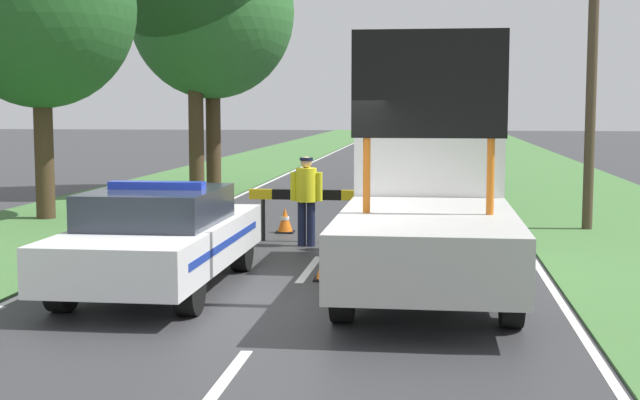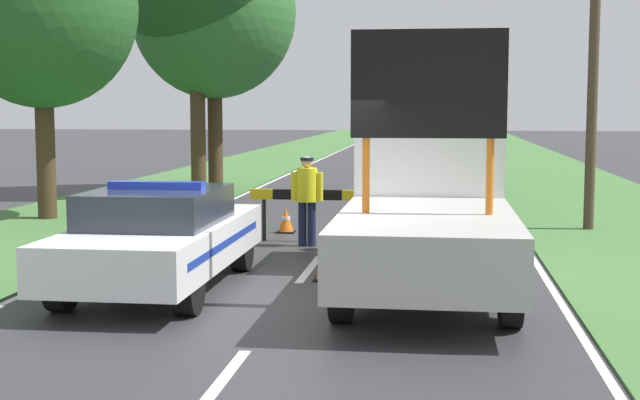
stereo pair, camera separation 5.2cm
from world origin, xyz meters
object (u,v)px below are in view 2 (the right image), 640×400
(pedestrian_civilian, at_px, (373,196))
(traffic_cone_near_truck, at_px, (286,220))
(traffic_cone_near_police, at_px, (196,228))
(queued_car_sedan_black, at_px, (433,176))
(traffic_cone_centre_front, at_px, (327,262))
(police_car, at_px, (160,237))
(road_barrier, at_px, (319,199))
(queued_car_van_white, at_px, (439,143))
(work_truck, at_px, (428,206))
(queued_car_sedan_silver, at_px, (432,151))
(queued_car_hatch_blue, at_px, (437,157))
(roadside_tree_mid_left, at_px, (214,12))
(utility_pole, at_px, (593,66))
(roadside_tree_near_right, at_px, (41,8))
(police_officer, at_px, (307,193))

(pedestrian_civilian, relative_size, traffic_cone_near_truck, 3.32)
(traffic_cone_near_police, xyz_separation_m, queued_car_sedan_black, (4.11, 6.16, 0.49))
(traffic_cone_centre_front, bearing_deg, police_car, -156.99)
(road_barrier, distance_m, traffic_cone_near_police, 2.25)
(queued_car_van_white, bearing_deg, traffic_cone_centre_front, 86.70)
(queued_car_sedan_black, bearing_deg, pedestrian_civilian, 81.55)
(queued_car_van_white, bearing_deg, traffic_cone_near_police, 80.24)
(work_truck, distance_m, queued_car_van_white, 27.93)
(work_truck, bearing_deg, queued_car_sedan_silver, -89.54)
(traffic_cone_near_truck, xyz_separation_m, queued_car_hatch_blue, (2.87, 11.31, 0.60))
(traffic_cone_near_truck, distance_m, roadside_tree_mid_left, 9.78)
(police_car, relative_size, utility_pole, 0.75)
(traffic_cone_near_police, relative_size, queued_car_van_white, 0.13)
(roadside_tree_near_right, bearing_deg, queued_car_van_white, 69.11)
(police_car, distance_m, queued_car_van_white, 29.09)
(queued_car_hatch_blue, height_order, queued_car_sedan_silver, queued_car_hatch_blue)
(roadside_tree_near_right, relative_size, utility_pole, 1.07)
(traffic_cone_centre_front, bearing_deg, queued_car_hatch_blue, 84.58)
(utility_pole, bearing_deg, roadside_tree_mid_left, 143.71)
(traffic_cone_near_truck, bearing_deg, traffic_cone_near_police, -128.50)
(traffic_cone_centre_front, bearing_deg, queued_car_sedan_black, 81.16)
(police_car, bearing_deg, work_truck, 10.78)
(police_officer, relative_size, queued_car_hatch_blue, 0.37)
(police_car, distance_m, road_barrier, 4.68)
(queued_car_hatch_blue, bearing_deg, traffic_cone_centre_front, 84.58)
(pedestrian_civilian, bearing_deg, road_barrier, 123.82)
(work_truck, bearing_deg, queued_car_sedan_black, -89.84)
(queued_car_van_white, bearing_deg, roadside_tree_near_right, 69.11)
(police_car, bearing_deg, roadside_tree_mid_left, 97.27)
(work_truck, bearing_deg, queued_car_van_white, -90.19)
(traffic_cone_centre_front, bearing_deg, work_truck, 0.60)
(road_barrier, height_order, roadside_tree_near_right, roadside_tree_near_right)
(traffic_cone_near_truck, bearing_deg, utility_pole, 10.39)
(police_car, height_order, queued_car_van_white, queued_car_van_white)
(traffic_cone_near_police, height_order, queued_car_sedan_black, queued_car_sedan_black)
(road_barrier, relative_size, queued_car_van_white, 0.54)
(queued_car_hatch_blue, bearing_deg, traffic_cone_near_truck, 75.74)
(police_officer, relative_size, utility_pole, 0.25)
(police_car, distance_m, pedestrian_civilian, 4.39)
(police_officer, distance_m, queued_car_sedan_black, 6.44)
(traffic_cone_near_police, xyz_separation_m, queued_car_hatch_blue, (4.20, 12.99, 0.54))
(queued_car_van_white, bearing_deg, roadside_tree_mid_left, 67.80)
(traffic_cone_near_police, xyz_separation_m, queued_car_van_white, (4.31, 25.04, 0.52))
(queued_car_sedan_black, bearing_deg, police_officer, 70.64)
(police_officer, relative_size, roadside_tree_near_right, 0.24)
(traffic_cone_near_truck, bearing_deg, police_car, -97.83)
(utility_pole, bearing_deg, police_car, -135.19)
(work_truck, xyz_separation_m, traffic_cone_near_truck, (-2.76, 4.57, -0.83))
(traffic_cone_near_truck, xyz_separation_m, queued_car_van_white, (2.98, 23.36, 0.58))
(police_car, distance_m, traffic_cone_centre_front, 2.35)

